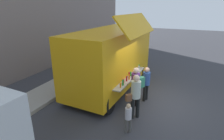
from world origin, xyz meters
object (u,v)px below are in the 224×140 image
at_px(customer_mid_with_backpack, 136,84).
at_px(food_truck_main, 112,58).
at_px(trash_bin, 106,56).
at_px(customer_front_ordering, 146,81).
at_px(child_near_queue, 128,116).
at_px(customer_rear_waiting, 135,93).

bearing_deg(customer_mid_with_backpack, food_truck_main, -11.68).
distance_m(trash_bin, customer_mid_with_backpack, 7.01).
xyz_separation_m(trash_bin, customer_front_ordering, (-4.86, -4.32, 0.53)).
height_order(customer_mid_with_backpack, child_near_queue, customer_mid_with_backpack).
bearing_deg(customer_rear_waiting, customer_mid_with_backpack, -31.17).
bearing_deg(customer_rear_waiting, customer_front_ordering, -46.96).
bearing_deg(customer_mid_with_backpack, child_near_queue, 126.54).
height_order(customer_front_ordering, child_near_queue, customer_front_ordering).
relative_size(trash_bin, child_near_queue, 0.78).
height_order(trash_bin, customer_front_ordering, customer_front_ordering).
bearing_deg(customer_rear_waiting, trash_bin, -12.03).
relative_size(customer_mid_with_backpack, customer_rear_waiting, 1.01).
bearing_deg(customer_mid_with_backpack, trash_bin, -26.30).
height_order(trash_bin, customer_rear_waiting, customer_rear_waiting).
relative_size(trash_bin, customer_front_ordering, 0.54).
bearing_deg(child_near_queue, customer_mid_with_backpack, -24.31).
distance_m(customer_mid_with_backpack, customer_rear_waiting, 0.79).
relative_size(food_truck_main, customer_front_ordering, 3.73).
bearing_deg(customer_front_ordering, customer_mid_with_backpack, 90.22).
distance_m(food_truck_main, customer_front_ordering, 2.21).
height_order(customer_front_ordering, customer_rear_waiting, customer_rear_waiting).
distance_m(customer_mid_with_backpack, child_near_queue, 1.77).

